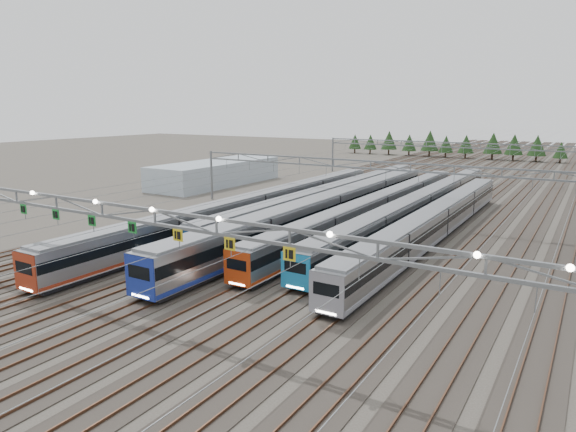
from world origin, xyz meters
The scene contains 13 objects.
ground centered at (0.00, 0.00, 0.00)m, with size 400.00×400.00×0.00m, color #47423A.
track_bed centered at (0.00, 100.00, 1.49)m, with size 54.00×260.00×5.42m.
train_a centered at (-11.25, 28.85, 2.13)m, with size 2.88×64.47×3.76m.
train_b centered at (-6.75, 42.33, 2.03)m, with size 2.73×63.83×3.56m.
train_c centered at (-2.25, 32.18, 2.26)m, with size 3.08×64.01×4.02m.
train_d centered at (2.25, 37.47, 2.00)m, with size 2.69×62.13×3.50m.
train_e centered at (6.75, 41.41, 2.02)m, with size 2.72×66.48×3.54m.
train_f centered at (11.25, 32.60, 2.06)m, with size 2.78×55.63×3.61m.
gantry_near centered at (-0.05, -0.12, 7.09)m, with size 56.36×0.61×8.08m.
gantry_mid centered at (0.00, 40.00, 6.39)m, with size 56.36×0.36×8.00m.
gantry_far centered at (0.00, 85.00, 6.39)m, with size 56.36×0.36×8.00m.
west_shed centered at (-38.15, 53.68, 2.26)m, with size 10.00×30.00×4.52m, color #9DAEBB.
treeline centered at (-7.20, 134.59, 4.23)m, with size 81.20×5.60×7.02m.
Camera 1 is at (26.58, -25.55, 14.90)m, focal length 32.00 mm.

